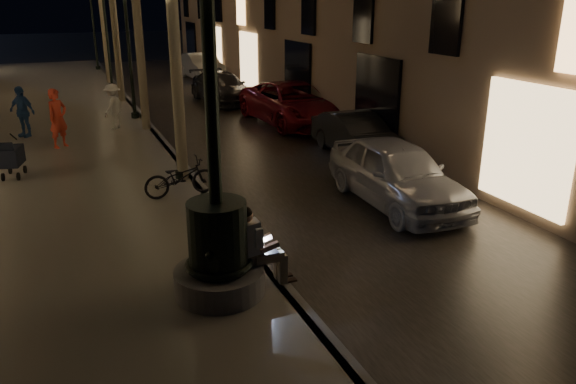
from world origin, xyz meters
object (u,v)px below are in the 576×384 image
pedestrian_red (58,118)px  car_second (357,135)px  car_rear (222,88)px  pedestrian_blue (22,112)px  pedestrian_white (113,106)px  lamp_curb_c (106,25)px  lamp_curb_b (128,35)px  car_fifth (202,66)px  lamp_curb_a (173,56)px  lamp_curb_d (93,19)px  fountain_lamppost (217,233)px  seated_man_laptop (256,244)px  car_third (293,104)px  bicycle (180,177)px  stroller (11,156)px  car_front (397,173)px

pedestrian_red → car_second: bearing=-62.6°
car_rear → pedestrian_blue: 9.29m
pedestrian_white → lamp_curb_c: bearing=-149.3°
lamp_curb_b → car_fifth: size_ratio=1.07×
lamp_curb_a → lamp_curb_b: size_ratio=1.00×
car_rear → lamp_curb_d: bearing=103.0°
lamp_curb_d → pedestrian_white: lamp_curb_d is taller
lamp_curb_c → lamp_curb_d: bearing=90.0°
lamp_curb_a → lamp_curb_d: 24.00m
fountain_lamppost → seated_man_laptop: (0.61, 0.00, -0.29)m
car_second → car_third: bearing=90.6°
car_third → car_fifth: (-0.23, 12.84, -0.02)m
car_rear → car_fifth: 7.54m
lamp_curb_c → pedestrian_red: size_ratio=2.70×
lamp_curb_b → pedestrian_blue: 4.65m
pedestrian_red → bicycle: pedestrian_red is taller
lamp_curb_d → stroller: (-3.91, -22.31, -2.49)m
lamp_curb_d → car_rear: 13.93m
lamp_curb_d → car_third: bearing=-73.4°
bicycle → car_front: bearing=-116.3°
fountain_lamppost → lamp_curb_b: 14.16m
car_second → car_third: (-0.01, 4.83, 0.13)m
car_rear → pedestrian_blue: size_ratio=2.75×
lamp_curb_b → car_third: 6.47m
car_second → bicycle: (-5.78, -2.12, 0.01)m
car_third → pedestrian_white: size_ratio=3.55×
lamp_curb_a → car_second: (5.50, 0.80, -2.61)m
fountain_lamppost → lamp_curb_a: (0.70, 6.00, 2.02)m
fountain_lamppost → seated_man_laptop: 0.68m
car_second → car_rear: bearing=97.1°
car_rear → pedestrian_red: pedestrian_red is taller
lamp_curb_a → stroller: lamp_curb_a is taller
car_fifth → pedestrian_white: bearing=-120.0°
lamp_curb_b → stroller: bearing=-121.8°
car_fifth → bicycle: car_fifth is taller
car_fifth → lamp_curb_c: bearing=-157.7°
fountain_lamppost → pedestrian_blue: bearing=103.9°
stroller → car_fifth: size_ratio=0.24×
lamp_curb_b → lamp_curb_c: (0.00, 8.00, 0.00)m
lamp_curb_c → car_front: size_ratio=1.10×
lamp_curb_d → pedestrian_white: bearing=-92.9°
car_front → car_rear: 14.21m
fountain_lamppost → lamp_curb_a: fountain_lamppost is taller
seated_man_laptop → car_front: bearing=32.4°
fountain_lamppost → car_fifth: bearing=76.3°
lamp_curb_a → lamp_curb_b: (0.00, 8.00, 0.00)m
lamp_curb_b → pedestrian_blue: bearing=-156.7°
pedestrian_white → pedestrian_blue: 2.86m
car_third → pedestrian_blue: 9.28m
bicycle → car_third: bearing=-43.5°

